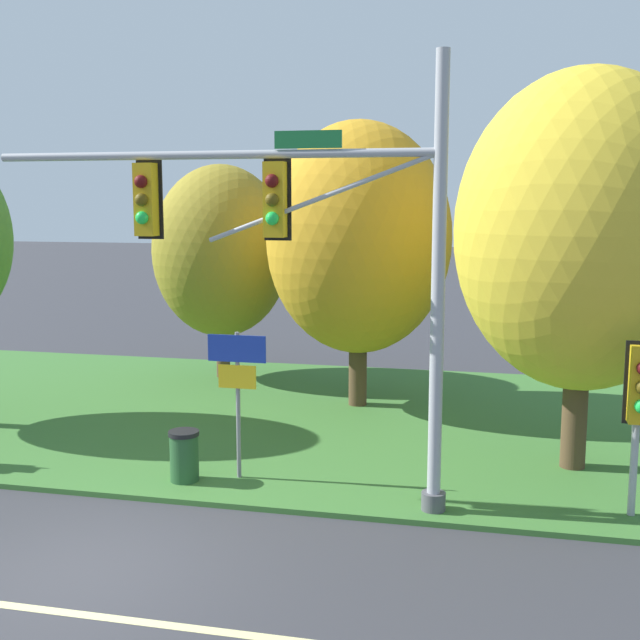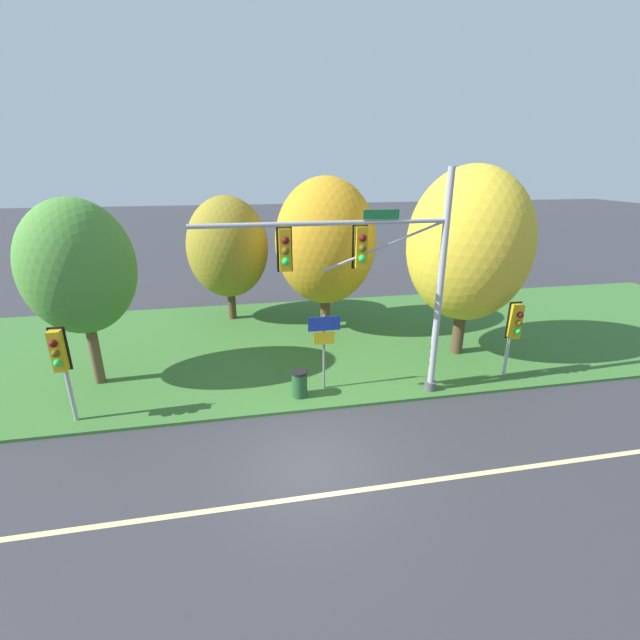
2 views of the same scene
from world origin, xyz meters
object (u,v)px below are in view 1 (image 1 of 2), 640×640
at_px(tree_left_of_mast, 221,251).
at_px(tree_behind_signpost, 359,238).
at_px(pedestrian_signal_near_kerb, 640,394).
at_px(tree_mid_verge, 583,232).
at_px(route_sign_post, 237,378).
at_px(trash_bin, 184,455).
at_px(traffic_signal_mast, 310,240).

bearing_deg(tree_left_of_mast, tree_behind_signpost, -27.84).
xyz_separation_m(pedestrian_signal_near_kerb, tree_mid_verge, (-0.73, 2.44, 2.43)).
bearing_deg(tree_left_of_mast, route_sign_post, -68.54).
relative_size(pedestrian_signal_near_kerb, tree_behind_signpost, 0.41).
height_order(tree_behind_signpost, tree_mid_verge, tree_mid_verge).
height_order(tree_mid_verge, trash_bin, tree_mid_verge).
height_order(route_sign_post, tree_mid_verge, tree_mid_verge).
xyz_separation_m(tree_left_of_mast, trash_bin, (2.24, -8.39, -3.15)).
distance_m(tree_behind_signpost, trash_bin, 7.42).
relative_size(traffic_signal_mast, trash_bin, 8.40).
relative_size(tree_mid_verge, trash_bin, 8.00).
distance_m(pedestrian_signal_near_kerb, tree_left_of_mast, 13.15).
relative_size(route_sign_post, tree_mid_verge, 0.36).
distance_m(traffic_signal_mast, tree_left_of_mast, 10.00).
distance_m(route_sign_post, tree_mid_verge, 6.87).
xyz_separation_m(tree_left_of_mast, tree_mid_verge, (9.19, -6.03, 0.86)).
relative_size(tree_left_of_mast, tree_mid_verge, 0.81).
bearing_deg(tree_mid_verge, traffic_signal_mast, -148.47).
bearing_deg(tree_behind_signpost, tree_mid_verge, -37.64).
relative_size(tree_behind_signpost, tree_mid_verge, 0.94).
bearing_deg(traffic_signal_mast, trash_bin, 170.58).
bearing_deg(tree_left_of_mast, tree_mid_verge, -33.28).
relative_size(traffic_signal_mast, tree_mid_verge, 1.05).
bearing_deg(tree_behind_signpost, route_sign_post, -101.80).
distance_m(route_sign_post, trash_bin, 1.71).
height_order(pedestrian_signal_near_kerb, tree_behind_signpost, tree_behind_signpost).
bearing_deg(pedestrian_signal_near_kerb, traffic_signal_mast, -176.43).
xyz_separation_m(pedestrian_signal_near_kerb, route_sign_post, (-6.78, 0.45, -0.18)).
bearing_deg(traffic_signal_mast, pedestrian_signal_near_kerb, 3.57).
height_order(traffic_signal_mast, route_sign_post, traffic_signal_mast).
height_order(traffic_signal_mast, tree_left_of_mast, traffic_signal_mast).
xyz_separation_m(route_sign_post, tree_behind_signpost, (1.20, 5.72, 2.26)).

